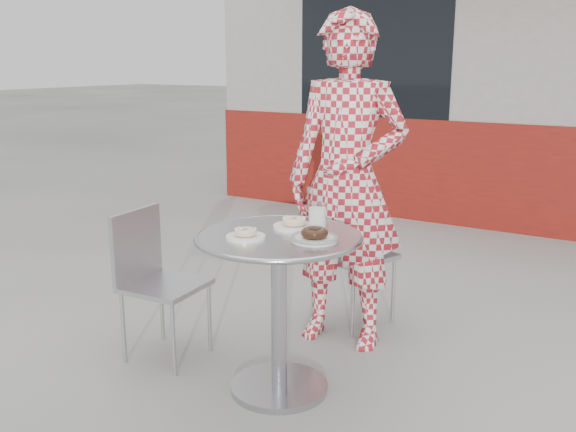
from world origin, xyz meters
The scene contains 10 objects.
ground centered at (0.00, 0.00, 0.00)m, with size 60.00×60.00×0.00m, color #A5A39D.
storefront centered at (0.00, 5.56, 1.49)m, with size 6.02×4.55×3.00m.
bistro_table centered at (-0.03, 0.02, 0.59)m, with size 0.77×0.77×0.78m.
chair_far centered at (-0.10, 0.94, 0.26)m, with size 0.51×0.51×0.83m.
chair_left centered at (-0.74, 0.01, 0.24)m, with size 0.41×0.40×0.79m.
seated_person centered at (-0.03, 0.71, 0.91)m, with size 0.66×0.44×1.82m, color maroon.
plate_far centered at (-0.03, 0.16, 0.80)m, with size 0.20×0.20×0.05m.
plate_near centered at (-0.12, -0.11, 0.80)m, with size 0.18×0.18×0.05m.
plate_checker centered at (0.16, 0.02, 0.80)m, with size 0.21×0.21×0.05m.
milk_cup centered at (0.10, 0.16, 0.84)m, with size 0.09×0.09×0.14m.
Camera 1 is at (1.48, -2.36, 1.55)m, focal length 40.00 mm.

